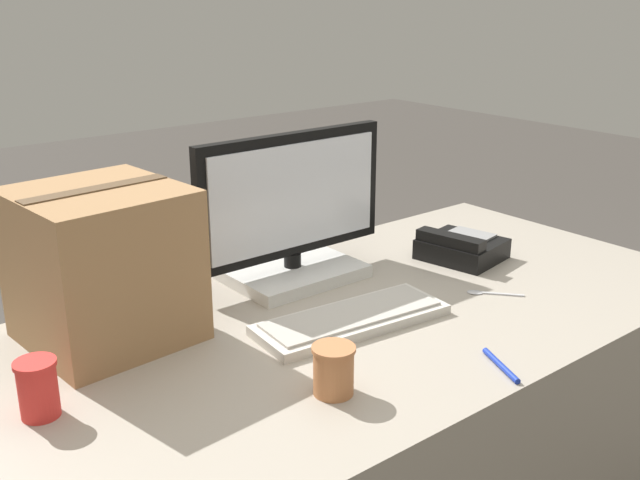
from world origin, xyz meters
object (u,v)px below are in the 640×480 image
(desk_phone, at_px, (461,247))
(spoon, at_px, (485,293))
(monitor, at_px, (292,220))
(paper_cup_right, at_px, (333,370))
(pen_marker, at_px, (501,365))
(paper_cup_left, at_px, (38,388))
(cardboard_box, at_px, (103,265))
(keyboard, at_px, (352,319))

(desk_phone, bearing_deg, spoon, -135.87)
(monitor, relative_size, spoon, 4.68)
(monitor, height_order, paper_cup_right, monitor)
(desk_phone, relative_size, paper_cup_right, 2.45)
(pen_marker, bearing_deg, desk_phone, -18.13)
(desk_phone, height_order, paper_cup_left, paper_cup_left)
(monitor, bearing_deg, paper_cup_left, -161.75)
(paper_cup_left, bearing_deg, monitor, 18.25)
(spoon, bearing_deg, pen_marker, 93.79)
(paper_cup_right, relative_size, pen_marker, 0.75)
(pen_marker, bearing_deg, cardboard_box, 64.80)
(desk_phone, bearing_deg, cardboard_box, 160.18)
(spoon, bearing_deg, monitor, -1.56)
(keyboard, relative_size, spoon, 3.94)
(monitor, xyz_separation_m, spoon, (0.30, -0.38, -0.15))
(keyboard, xyz_separation_m, cardboard_box, (-0.44, 0.28, 0.15))
(keyboard, height_order, paper_cup_left, paper_cup_left)
(pen_marker, bearing_deg, monitor, 26.29)
(cardboard_box, height_order, pen_marker, cardboard_box)
(keyboard, height_order, cardboard_box, cardboard_box)
(paper_cup_left, bearing_deg, keyboard, -5.30)
(monitor, distance_m, paper_cup_right, 0.59)
(paper_cup_right, bearing_deg, cardboard_box, 114.72)
(cardboard_box, bearing_deg, paper_cup_left, -135.84)
(keyboard, relative_size, cardboard_box, 1.34)
(paper_cup_left, relative_size, pen_marker, 0.84)
(monitor, distance_m, desk_phone, 0.49)
(paper_cup_right, height_order, cardboard_box, cardboard_box)
(desk_phone, relative_size, spoon, 2.00)
(keyboard, height_order, desk_phone, desk_phone)
(spoon, distance_m, pen_marker, 0.38)
(cardboard_box, bearing_deg, keyboard, -32.34)
(monitor, height_order, spoon, monitor)
(monitor, bearing_deg, keyboard, -102.29)
(desk_phone, height_order, spoon, desk_phone)
(spoon, height_order, cardboard_box, cardboard_box)
(paper_cup_right, xyz_separation_m, cardboard_box, (-0.22, 0.48, 0.12))
(desk_phone, distance_m, paper_cup_left, 1.18)
(monitor, relative_size, cardboard_box, 1.59)
(paper_cup_left, xyz_separation_m, paper_cup_right, (0.45, -0.26, -0.01))
(paper_cup_right, xyz_separation_m, spoon, (0.59, 0.13, -0.05))
(paper_cup_left, bearing_deg, desk_phone, 3.22)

